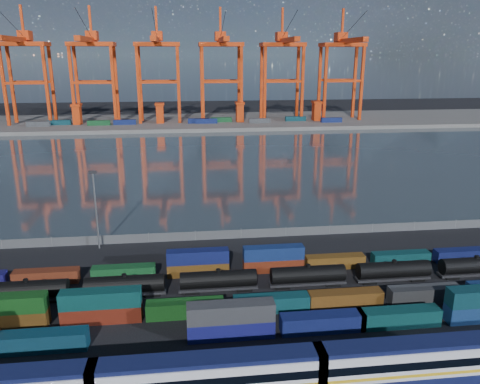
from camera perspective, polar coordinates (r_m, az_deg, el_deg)
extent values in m
plane|color=black|center=(78.15, 2.66, -13.30)|extent=(700.00, 700.00, 0.00)
plane|color=#2C3940|center=(176.62, -2.87, 3.69)|extent=(700.00, 700.00, 0.00)
cube|color=#514F4C|center=(279.74, -4.40, 8.56)|extent=(700.00, 70.00, 2.00)
cone|color=#1E2630|center=(1782.02, 14.27, 20.75)|extent=(960.00, 960.00, 380.00)
cone|color=#1E2630|center=(1927.60, 24.48, 18.28)|extent=(840.00, 840.00, 300.00)
cube|color=silver|center=(57.85, -3.77, -21.52)|extent=(27.18, 3.26, 4.13)
cube|color=#10163C|center=(56.45, -3.82, -19.65)|extent=(27.18, 2.94, 0.54)
cube|color=gold|center=(58.39, -3.76, -22.20)|extent=(27.21, 3.36, 0.39)
cube|color=black|center=(57.59, -3.78, -21.18)|extent=(27.21, 3.36, 1.09)
cube|color=silver|center=(64.18, 21.47, -18.50)|extent=(27.18, 3.26, 4.13)
cube|color=#10163C|center=(65.41, 21.26, -20.07)|extent=(27.18, 3.33, 1.30)
cube|color=#10163C|center=(62.92, 21.70, -16.74)|extent=(27.18, 2.94, 0.54)
cube|color=gold|center=(64.67, 21.38, -19.14)|extent=(27.21, 3.36, 0.39)
cube|color=black|center=(63.94, 21.51, -18.18)|extent=(27.21, 3.36, 1.09)
cube|color=#0C3043|center=(71.84, -23.07, -16.39)|extent=(12.36, 2.51, 2.68)
cube|color=navy|center=(69.13, -1.12, -16.31)|extent=(12.36, 2.51, 2.68)
cube|color=#383A3D|center=(67.73, -1.13, -14.40)|extent=(12.36, 2.51, 2.68)
cube|color=#101851|center=(71.47, 10.03, -15.39)|extent=(12.36, 2.51, 2.68)
cube|color=#0B3B3B|center=(75.36, 18.74, -14.28)|extent=(12.36, 2.51, 2.68)
cube|color=#4F300F|center=(79.10, -26.56, -13.72)|extent=(11.87, 2.41, 2.57)
cube|color=#124414|center=(77.92, -26.81, -12.07)|extent=(11.87, 2.41, 2.57)
cube|color=#631B0E|center=(75.54, -16.48, -14.03)|extent=(11.87, 2.41, 2.57)
cube|color=#0B3C3A|center=(74.30, -16.64, -12.31)|extent=(11.87, 2.41, 2.57)
cube|color=#165319|center=(74.36, -6.69, -13.93)|extent=(11.87, 2.41, 2.57)
cube|color=#0C3B41|center=(75.41, 3.83, -13.38)|extent=(11.87, 2.41, 2.57)
cube|color=brown|center=(78.31, 12.71, -12.58)|extent=(11.87, 2.41, 2.57)
cube|color=#37393C|center=(83.45, 21.54, -11.48)|extent=(11.87, 2.41, 2.57)
cube|color=maroon|center=(90.28, -22.54, -9.48)|extent=(11.20, 2.28, 2.43)
cube|color=#144D22|center=(87.51, -13.98, -9.49)|extent=(11.20, 2.28, 2.43)
cube|color=#5B3812|center=(86.74, -5.12, -9.28)|extent=(11.20, 2.28, 2.43)
cube|color=#101851|center=(85.72, -5.16, -7.82)|extent=(11.20, 2.28, 2.43)
cube|color=maroon|center=(88.10, 4.08, -8.83)|extent=(11.20, 2.28, 2.43)
cube|color=navy|center=(87.10, 4.11, -7.39)|extent=(11.20, 2.28, 2.43)
cube|color=brown|center=(90.94, 11.50, -8.31)|extent=(11.20, 2.28, 2.43)
cube|color=#0B383A|center=(95.65, 18.99, -7.63)|extent=(11.20, 2.28, 2.43)
cube|color=#0F164C|center=(101.64, 25.48, -6.94)|extent=(11.20, 2.28, 2.43)
cylinder|color=black|center=(84.43, -24.55, -10.76)|extent=(12.88, 2.87, 2.87)
cylinder|color=black|center=(83.76, -24.68, -9.79)|extent=(0.79, 0.79, 0.50)
cube|color=black|center=(85.12, -24.42, -11.71)|extent=(13.38, 1.98, 0.40)
cube|color=black|center=(86.78, -27.25, -11.84)|extent=(2.48, 1.78, 0.59)
cube|color=black|center=(84.04, -21.43, -12.03)|extent=(2.48, 1.78, 0.59)
cylinder|color=black|center=(80.97, -13.87, -10.85)|extent=(12.88, 2.87, 2.87)
cylinder|color=black|center=(80.27, -13.95, -9.84)|extent=(0.79, 0.79, 0.50)
cube|color=black|center=(81.69, -13.80, -11.84)|extent=(13.38, 1.98, 0.40)
cube|color=black|center=(82.58, -16.92, -12.09)|extent=(2.48, 1.78, 0.59)
cube|color=black|center=(81.42, -10.59, -12.05)|extent=(2.48, 1.78, 0.59)
cylinder|color=black|center=(80.40, -2.66, -10.56)|extent=(12.88, 2.87, 2.87)
cylinder|color=black|center=(79.70, -2.68, -9.54)|extent=(0.79, 0.79, 0.50)
cube|color=black|center=(81.13, -2.65, -11.56)|extent=(13.38, 1.98, 0.40)
cube|color=black|center=(81.18, -5.86, -11.93)|extent=(2.48, 1.78, 0.59)
cube|color=black|center=(81.70, 0.54, -11.64)|extent=(2.48, 1.78, 0.59)
cylinder|color=black|center=(82.78, 8.26, -9.89)|extent=(12.88, 2.87, 2.87)
cylinder|color=black|center=(82.10, 8.31, -8.89)|extent=(0.79, 0.79, 0.50)
cube|color=black|center=(83.49, 8.22, -10.86)|extent=(13.38, 1.98, 0.40)
cube|color=black|center=(82.71, 5.16, -11.34)|extent=(2.48, 1.78, 0.59)
cube|color=black|center=(84.87, 11.17, -10.85)|extent=(2.48, 1.78, 0.59)
cylinder|color=black|center=(87.88, 18.20, -8.97)|extent=(12.88, 2.87, 2.87)
cylinder|color=black|center=(87.23, 18.29, -8.03)|extent=(0.79, 0.79, 0.50)
cube|color=black|center=(88.55, 18.11, -9.90)|extent=(13.38, 1.98, 0.40)
cube|color=black|center=(87.01, 15.37, -10.43)|extent=(2.48, 1.78, 0.59)
cube|color=black|center=(90.61, 20.69, -9.82)|extent=(2.48, 1.78, 0.59)
cylinder|color=black|center=(95.25, 26.78, -7.96)|extent=(12.88, 2.87, 2.87)
cylinder|color=black|center=(94.66, 26.90, -7.08)|extent=(0.79, 0.79, 0.50)
cube|color=black|center=(95.87, 26.66, -8.83)|extent=(13.38, 1.98, 0.40)
cube|color=black|center=(93.72, 24.31, -9.36)|extent=(2.48, 1.78, 0.59)
cube|color=#595B5E|center=(102.79, 0.13, -5.13)|extent=(160.00, 0.06, 2.00)
cylinder|color=slate|center=(109.12, -27.07, -5.66)|extent=(0.12, 0.12, 2.20)
cylinder|color=slate|center=(106.01, -21.98, -5.64)|extent=(0.12, 0.12, 2.20)
cylinder|color=slate|center=(103.77, -16.63, -5.58)|extent=(0.12, 0.12, 2.20)
cylinder|color=slate|center=(102.46, -11.09, -5.47)|extent=(0.12, 0.12, 2.20)
cylinder|color=slate|center=(102.12, -5.47, -5.30)|extent=(0.12, 0.12, 2.20)
cylinder|color=slate|center=(102.75, 0.13, -5.08)|extent=(0.12, 0.12, 2.20)
cylinder|color=slate|center=(104.35, 5.61, -4.82)|extent=(0.12, 0.12, 2.20)
cylinder|color=slate|center=(106.86, 10.87, -4.53)|extent=(0.12, 0.12, 2.20)
cylinder|color=slate|center=(110.22, 15.85, -4.22)|extent=(0.12, 0.12, 2.20)
cylinder|color=slate|center=(114.36, 20.50, -3.90)|extent=(0.12, 0.12, 2.20)
cylinder|color=slate|center=(119.20, 24.79, -3.58)|extent=(0.12, 0.12, 2.20)
cylinder|color=slate|center=(99.61, -17.13, -2.32)|extent=(0.36, 0.36, 16.00)
cube|color=black|center=(97.37, -17.54, 2.31)|extent=(1.60, 0.40, 0.60)
cube|color=red|center=(282.75, -26.81, 11.31)|extent=(1.58, 1.58, 44.37)
cube|color=red|center=(293.91, -26.04, 11.53)|extent=(1.58, 1.58, 44.37)
cube|color=red|center=(276.27, -22.49, 11.73)|extent=(1.58, 1.58, 44.37)
cube|color=red|center=(287.68, -21.88, 11.93)|extent=(1.58, 1.58, 44.37)
cube|color=red|center=(279.20, -24.73, 11.97)|extent=(21.69, 1.38, 1.38)
cube|color=red|center=(290.49, -24.04, 12.17)|extent=(21.69, 1.38, 1.38)
cube|color=red|center=(284.54, -24.86, 16.06)|extent=(24.65, 13.80, 2.17)
cube|color=red|center=(273.31, -25.67, 16.43)|extent=(2.96, 47.33, 2.46)
cube|color=red|center=(288.44, -24.73, 16.95)|extent=(5.92, 7.89, 4.93)
cube|color=red|center=(286.91, -25.04, 18.42)|extent=(1.18, 1.18, 15.78)
cylinder|color=black|center=(271.34, -26.02, 17.87)|extent=(0.24, 40.58, 13.39)
cube|color=red|center=(273.07, -19.75, 11.96)|extent=(1.58, 1.58, 44.37)
cube|color=red|center=(284.61, -19.24, 12.15)|extent=(1.58, 1.58, 44.37)
cube|color=red|center=(269.20, -15.15, 12.29)|extent=(1.58, 1.58, 44.37)
cube|color=red|center=(280.89, -14.82, 12.46)|extent=(1.58, 1.58, 44.37)
cube|color=red|center=(270.80, -17.51, 12.60)|extent=(21.69, 1.38, 1.38)
cube|color=red|center=(282.43, -17.08, 12.76)|extent=(21.69, 1.38, 1.38)
cube|color=red|center=(276.31, -17.65, 16.81)|extent=(24.65, 13.80, 2.17)
cube|color=red|center=(264.72, -18.16, 17.24)|extent=(2.96, 47.33, 2.46)
cube|color=red|center=(280.32, -17.58, 17.71)|extent=(5.92, 7.89, 4.93)
cube|color=red|center=(278.74, -17.80, 19.23)|extent=(1.18, 1.18, 15.78)
cylinder|color=black|center=(262.69, -18.40, 18.75)|extent=(0.24, 40.58, 13.39)
cube|color=red|center=(267.66, -12.27, 12.46)|extent=(1.58, 1.58, 44.37)
cube|color=red|center=(279.42, -12.05, 12.62)|extent=(1.58, 1.58, 44.37)
cube|color=red|center=(266.56, -7.51, 12.67)|extent=(1.58, 1.58, 44.37)
cube|color=red|center=(278.37, -7.49, 12.82)|extent=(1.58, 1.58, 44.37)
cube|color=red|center=(266.76, -9.92, 13.05)|extent=(21.69, 1.38, 1.38)
cube|color=red|center=(278.56, -9.80, 13.19)|extent=(21.69, 1.38, 1.38)
cube|color=red|center=(272.35, -10.07, 17.31)|extent=(24.65, 13.80, 2.17)
cube|color=red|center=(260.59, -10.23, 17.79)|extent=(2.96, 47.33, 2.46)
cube|color=red|center=(276.42, -10.07, 18.22)|extent=(5.92, 7.89, 4.93)
cube|color=red|center=(274.82, -10.17, 19.77)|extent=(1.18, 1.18, 15.78)
cylinder|color=black|center=(258.53, -10.34, 19.34)|extent=(0.24, 40.58, 13.39)
cube|color=red|center=(266.76, -4.58, 12.76)|extent=(1.58, 1.58, 44.37)
cube|color=red|center=(278.56, -4.68, 12.91)|extent=(1.58, 1.58, 44.37)
cube|color=red|center=(268.51, 0.17, 12.83)|extent=(1.58, 1.58, 44.37)
cube|color=red|center=(280.23, -0.13, 12.98)|extent=(1.58, 1.58, 44.37)
cube|color=red|center=(267.29, -2.20, 13.28)|extent=(21.69, 1.38, 1.38)
cube|color=red|center=(279.07, -2.41, 13.41)|extent=(21.69, 1.38, 1.38)
cube|color=red|center=(272.87, -2.36, 17.54)|extent=(24.65, 13.80, 2.17)
cube|color=red|center=(261.13, -2.15, 18.02)|extent=(2.96, 47.33, 2.46)
cube|color=red|center=(276.93, -2.43, 18.43)|extent=(5.92, 7.89, 4.93)
cube|color=red|center=(275.33, -2.42, 19.99)|extent=(1.18, 1.18, 15.78)
cylinder|color=black|center=(259.07, -2.12, 19.57)|extent=(0.24, 40.58, 13.39)
cube|color=red|center=(270.43, 3.04, 12.83)|extent=(1.58, 1.58, 44.37)
cube|color=red|center=(282.08, 2.63, 12.98)|extent=(1.58, 1.58, 44.37)
cube|color=red|center=(274.93, 7.61, 12.77)|extent=(1.58, 1.58, 44.37)
cube|color=red|center=(286.39, 7.02, 12.93)|extent=(1.58, 1.58, 44.37)
cube|color=red|center=(272.35, 5.36, 13.28)|extent=(21.69, 1.38, 1.38)
cube|color=red|center=(283.92, 4.85, 13.41)|extent=(21.69, 1.38, 1.38)
cube|color=red|center=(277.83, 5.21, 17.46)|extent=(24.65, 13.80, 2.17)
cube|color=red|center=(266.30, 5.77, 17.92)|extent=(2.96, 47.33, 2.46)
cube|color=red|center=(281.81, 5.06, 18.35)|extent=(5.92, 7.89, 4.93)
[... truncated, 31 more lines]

